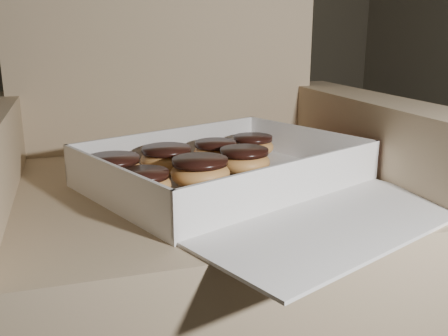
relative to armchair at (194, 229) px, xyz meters
The scene contains 12 objects.
armchair is the anchor object (origin of this frame).
bakery_box 0.19m from the armchair, 65.98° to the right, with size 0.59×0.63×0.07m.
donut_a 0.18m from the armchair, 39.82° to the right, with size 0.09×0.09×0.05m.
donut_b 0.21m from the armchair, 19.54° to the left, with size 0.09×0.09×0.04m.
donut_c 0.16m from the armchair, 22.86° to the left, with size 0.09×0.09×0.04m.
donut_d 0.16m from the armchair, 162.96° to the right, with size 0.10×0.10×0.05m.
donut_e 0.24m from the armchair, 127.49° to the right, with size 0.09×0.09×0.04m.
donut_f 0.22m from the armchair, 157.96° to the right, with size 0.10×0.10×0.05m.
donut_g 0.19m from the armchair, 97.40° to the right, with size 0.10×0.10×0.05m.
crumb_a 0.23m from the armchair, 23.80° to the right, with size 0.01×0.01×0.00m, color black.
crumb_b 0.22m from the armchair, 34.80° to the right, with size 0.01×0.01×0.00m, color black.
crumb_c 0.28m from the armchair, 29.12° to the right, with size 0.01×0.01×0.00m, color black.
Camera 1 is at (0.09, -0.73, 0.65)m, focal length 40.00 mm.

